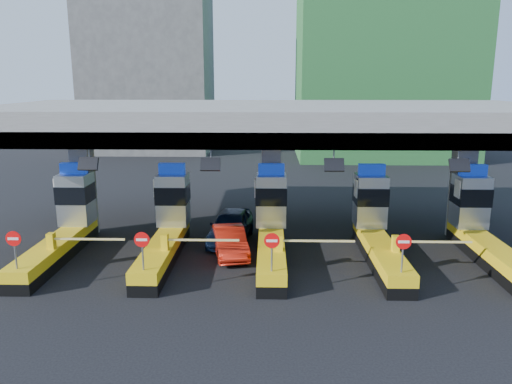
{
  "coord_description": "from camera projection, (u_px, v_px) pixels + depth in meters",
  "views": [
    {
      "loc": [
        -0.15,
        -22.78,
        8.26
      ],
      "look_at": [
        -0.72,
        0.0,
        3.1
      ],
      "focal_mm": 35.0,
      "sensor_mm": 36.0,
      "label": 1
    }
  ],
  "objects": [
    {
      "name": "ground",
      "position": [
        271.0,
        255.0,
        24.03
      ],
      "size": [
        120.0,
        120.0,
        0.0
      ],
      "primitive_type": "plane",
      "color": "black",
      "rests_on": "ground"
    },
    {
      "name": "toll_canopy",
      "position": [
        272.0,
        122.0,
        25.48
      ],
      "size": [
        28.0,
        12.09,
        7.0
      ],
      "color": "slate",
      "rests_on": "ground"
    },
    {
      "name": "toll_lane_far_left",
      "position": [
        66.0,
        224.0,
        24.24
      ],
      "size": [
        4.43,
        8.0,
        4.16
      ],
      "color": "black",
      "rests_on": "ground"
    },
    {
      "name": "toll_lane_left",
      "position": [
        168.0,
        225.0,
        24.12
      ],
      "size": [
        4.43,
        8.0,
        4.16
      ],
      "color": "black",
      "rests_on": "ground"
    },
    {
      "name": "toll_lane_center",
      "position": [
        271.0,
        225.0,
        23.99
      ],
      "size": [
        4.43,
        8.0,
        4.16
      ],
      "color": "black",
      "rests_on": "ground"
    },
    {
      "name": "toll_lane_right",
      "position": [
        376.0,
        226.0,
        23.87
      ],
      "size": [
        4.43,
        8.0,
        4.16
      ],
      "color": "black",
      "rests_on": "ground"
    },
    {
      "name": "toll_lane_far_right",
      "position": [
        481.0,
        227.0,
        23.75
      ],
      "size": [
        4.43,
        8.0,
        4.16
      ],
      "color": "black",
      "rests_on": "ground"
    },
    {
      "name": "bg_building_scaffold",
      "position": [
        386.0,
        23.0,
        51.85
      ],
      "size": [
        18.0,
        12.0,
        28.0
      ],
      "primitive_type": "cube",
      "color": "#1E5926",
      "rests_on": "ground"
    },
    {
      "name": "bg_building_concrete",
      "position": [
        149.0,
        73.0,
        57.49
      ],
      "size": [
        14.0,
        10.0,
        18.0
      ],
      "primitive_type": "cube",
      "color": "#4C4C49",
      "rests_on": "ground"
    },
    {
      "name": "van",
      "position": [
        231.0,
        226.0,
        25.9
      ],
      "size": [
        2.44,
        5.01,
        1.65
      ],
      "primitive_type": "imported",
      "rotation": [
        0.0,
        0.0,
        -0.1
      ],
      "color": "black",
      "rests_on": "ground"
    },
    {
      "name": "red_car",
      "position": [
        230.0,
        241.0,
        23.93
      ],
      "size": [
        2.19,
        4.25,
        1.34
      ],
      "primitive_type": "imported",
      "rotation": [
        0.0,
        0.0,
        0.2
      ],
      "color": "red",
      "rests_on": "ground"
    }
  ]
}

